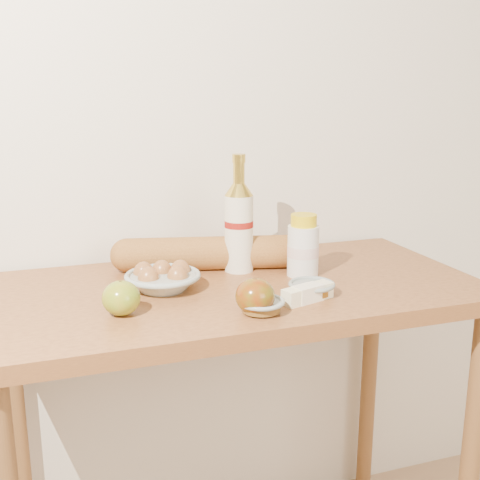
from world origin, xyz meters
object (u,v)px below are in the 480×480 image
object	(u,v)px
bourbon_bottle	(239,224)
table	(236,331)
baguette	(211,253)
cream_bottle	(303,247)
egg_bowl	(163,279)

from	to	relation	value
bourbon_bottle	table	bearing A→B (deg)	-111.28
bourbon_bottle	baguette	bearing A→B (deg)	152.08
table	bourbon_bottle	size ratio (longest dim) A/B	3.89
cream_bottle	egg_bowl	world-z (taller)	cream_bottle
table	egg_bowl	size ratio (longest dim) A/B	5.76
table	egg_bowl	world-z (taller)	egg_bowl
egg_bowl	baguette	size ratio (longest dim) A/B	0.39
egg_bowl	baguette	xyz separation A→B (m)	(0.16, 0.12, 0.02)
bourbon_bottle	cream_bottle	bearing A→B (deg)	-31.81
bourbon_bottle	baguette	world-z (taller)	bourbon_bottle
cream_bottle	baguette	world-z (taller)	cream_bottle
bourbon_bottle	egg_bowl	world-z (taller)	bourbon_bottle
bourbon_bottle	baguette	distance (m)	0.11
egg_bowl	baguette	bearing A→B (deg)	37.94
table	baguette	size ratio (longest dim) A/B	2.23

